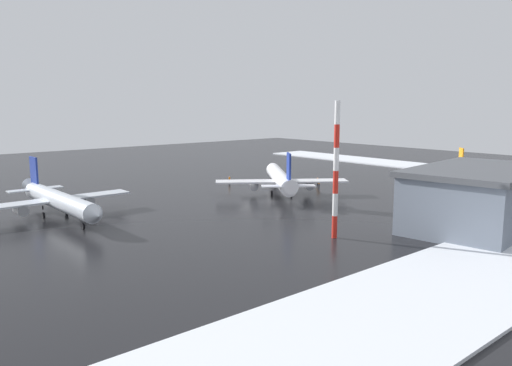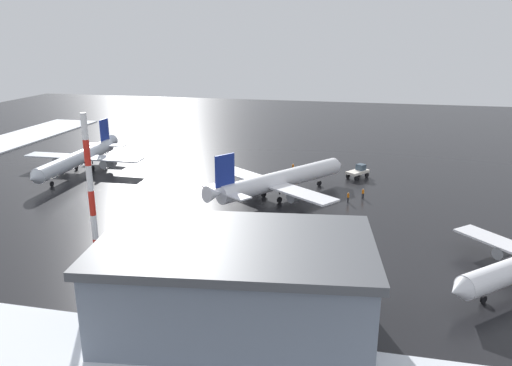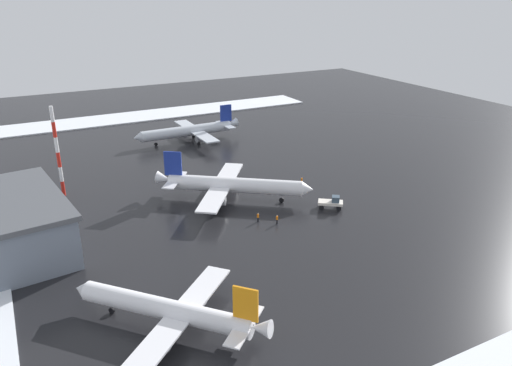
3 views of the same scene
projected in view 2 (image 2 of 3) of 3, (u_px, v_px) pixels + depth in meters
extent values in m
plane|color=black|center=(240.00, 191.00, 87.09)|extent=(240.00, 240.00, 0.00)
cylinder|color=white|center=(283.00, 179.00, 83.55)|extent=(17.94, 22.93, 2.98)
cone|color=white|center=(338.00, 165.00, 92.50)|extent=(3.52, 3.37, 2.83)
cone|color=white|center=(214.00, 194.00, 74.34)|extent=(3.89, 4.02, 2.89)
cube|color=white|center=(244.00, 175.00, 87.13)|extent=(11.45, 9.84, 0.32)
cylinder|color=gray|center=(252.00, 181.00, 86.41)|extent=(3.17, 3.44, 1.75)
cube|color=white|center=(303.00, 194.00, 76.81)|extent=(11.45, 9.84, 0.32)
cylinder|color=gray|center=(297.00, 196.00, 78.60)|extent=(3.17, 3.44, 1.75)
cube|color=navy|center=(225.00, 170.00, 74.72)|extent=(2.33, 3.01, 4.90)
cube|color=white|center=(216.00, 188.00, 77.72)|extent=(4.73, 4.32, 0.21)
cube|color=white|center=(237.00, 196.00, 73.94)|extent=(4.73, 4.32, 0.21)
cylinder|color=black|center=(319.00, 177.00, 89.74)|extent=(0.21, 0.21, 0.61)
cylinder|color=black|center=(319.00, 183.00, 90.11)|extent=(0.82, 0.96, 0.96)
cylinder|color=black|center=(264.00, 187.00, 83.66)|extent=(0.21, 0.21, 0.61)
cylinder|color=black|center=(264.00, 194.00, 84.04)|extent=(0.82, 0.96, 0.96)
cylinder|color=black|center=(280.00, 192.00, 80.90)|extent=(0.21, 0.21, 0.61)
cylinder|color=black|center=(279.00, 200.00, 81.27)|extent=(0.82, 0.96, 0.96)
cylinder|color=silver|center=(77.00, 159.00, 97.31)|extent=(3.04, 24.95, 2.82)
cone|color=silver|center=(34.00, 178.00, 84.72)|extent=(2.70, 2.02, 2.68)
cone|color=silver|center=(110.00, 142.00, 109.92)|extent=(2.43, 2.99, 2.75)
cube|color=silver|center=(115.00, 159.00, 98.37)|extent=(10.83, 3.75, 0.30)
cylinder|color=gray|center=(107.00, 163.00, 98.55)|extent=(1.69, 2.84, 1.66)
cube|color=silver|center=(53.00, 156.00, 101.07)|extent=(10.83, 3.75, 0.30)
cylinder|color=gray|center=(60.00, 160.00, 100.59)|extent=(1.69, 2.84, 1.66)
cube|color=navy|center=(104.00, 130.00, 107.15)|extent=(0.33, 3.33, 4.65)
cube|color=silver|center=(116.00, 145.00, 107.45)|extent=(4.01, 2.19, 0.20)
cube|color=silver|center=(95.00, 144.00, 108.44)|extent=(4.01, 2.19, 0.20)
cylinder|color=black|center=(51.00, 177.00, 89.51)|extent=(0.20, 0.20, 0.58)
cylinder|color=black|center=(52.00, 184.00, 89.87)|extent=(0.30, 0.92, 0.91)
cylinder|color=black|center=(92.00, 163.00, 99.65)|extent=(0.20, 0.20, 0.58)
cylinder|color=black|center=(93.00, 168.00, 100.00)|extent=(0.30, 0.92, 0.91)
cylinder|color=black|center=(76.00, 162.00, 100.37)|extent=(0.20, 0.20, 0.58)
cylinder|color=black|center=(76.00, 167.00, 100.72)|extent=(0.30, 0.92, 0.91)
cone|color=white|center=(458.00, 290.00, 48.56)|extent=(2.97, 3.01, 2.43)
cube|color=white|center=(495.00, 241.00, 60.62)|extent=(9.03, 9.46, 0.27)
cylinder|color=gray|center=(504.00, 252.00, 59.41)|extent=(2.91, 2.83, 1.50)
cylinder|color=black|center=(485.00, 290.00, 50.93)|extent=(0.18, 0.18, 0.53)
cylinder|color=black|center=(484.00, 299.00, 51.25)|extent=(0.79, 0.75, 0.83)
cube|color=silver|center=(358.00, 172.00, 94.89)|extent=(4.51, 5.01, 0.50)
cube|color=#3F5160|center=(361.00, 167.00, 95.24)|extent=(2.04, 2.02, 1.10)
cylinder|color=black|center=(359.00, 173.00, 96.82)|extent=(0.79, 0.91, 0.90)
cylinder|color=black|center=(367.00, 175.00, 95.40)|extent=(0.79, 0.91, 0.90)
cylinder|color=black|center=(348.00, 176.00, 94.80)|extent=(0.79, 0.91, 0.90)
cylinder|color=black|center=(356.00, 178.00, 93.37)|extent=(0.79, 0.91, 0.90)
cylinder|color=black|center=(348.00, 200.00, 81.39)|extent=(0.16, 0.16, 0.85)
cylinder|color=black|center=(348.00, 200.00, 81.56)|extent=(0.16, 0.16, 0.85)
cylinder|color=orange|center=(348.00, 195.00, 81.26)|extent=(0.36, 0.36, 0.62)
sphere|color=tan|center=(348.00, 193.00, 81.14)|extent=(0.24, 0.24, 0.24)
cylinder|color=black|center=(292.00, 169.00, 99.33)|extent=(0.16, 0.16, 0.85)
cylinder|color=black|center=(293.00, 170.00, 99.21)|extent=(0.16, 0.16, 0.85)
cylinder|color=orange|center=(293.00, 166.00, 99.05)|extent=(0.36, 0.36, 0.62)
sphere|color=tan|center=(293.00, 164.00, 98.93)|extent=(0.24, 0.24, 0.24)
cylinder|color=black|center=(362.00, 196.00, 83.40)|extent=(0.16, 0.16, 0.85)
cylinder|color=black|center=(363.00, 196.00, 83.38)|extent=(0.16, 0.16, 0.85)
cylinder|color=orange|center=(363.00, 192.00, 83.18)|extent=(0.36, 0.36, 0.62)
sphere|color=tan|center=(363.00, 189.00, 83.05)|extent=(0.24, 0.24, 0.24)
cylinder|color=red|center=(97.00, 250.00, 60.10)|extent=(0.70, 0.70, 3.03)
cylinder|color=white|center=(94.00, 227.00, 59.21)|extent=(0.70, 0.70, 3.03)
cylinder|color=red|center=(92.00, 203.00, 58.33)|extent=(0.70, 0.70, 3.03)
cylinder|color=white|center=(90.00, 178.00, 57.44)|extent=(0.70, 0.70, 3.03)
cylinder|color=red|center=(87.00, 153.00, 56.56)|extent=(0.70, 0.70, 3.03)
cylinder|color=white|center=(84.00, 126.00, 55.68)|extent=(0.70, 0.70, 3.03)
cube|color=slate|center=(236.00, 288.00, 46.20)|extent=(25.50, 16.76, 8.00)
cube|color=#4C4F54|center=(235.00, 245.00, 44.91)|extent=(26.61, 17.88, 0.80)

